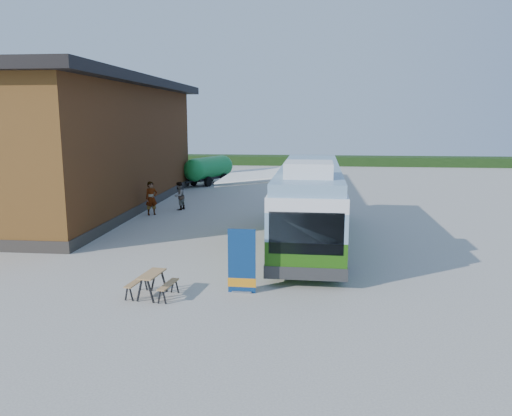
# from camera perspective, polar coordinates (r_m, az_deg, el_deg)

# --- Properties ---
(ground) EXTENTS (100.00, 100.00, 0.00)m
(ground) POSITION_cam_1_polar(r_m,az_deg,el_deg) (19.03, -2.70, -5.82)
(ground) COLOR #BCB7AD
(ground) RESTS_ON ground
(barn) EXTENTS (9.60, 21.20, 7.50)m
(barn) POSITION_cam_1_polar(r_m,az_deg,el_deg) (31.09, -19.47, 6.63)
(barn) COLOR brown
(barn) RESTS_ON ground
(hedge) EXTENTS (40.00, 3.00, 1.00)m
(hedge) POSITION_cam_1_polar(r_m,az_deg,el_deg) (56.51, 11.29, 5.30)
(hedge) COLOR #264419
(hedge) RESTS_ON ground
(bus) EXTENTS (2.85, 12.37, 3.79)m
(bus) POSITION_cam_1_polar(r_m,az_deg,el_deg) (21.25, 6.15, 0.86)
(bus) COLOR #3A7513
(bus) RESTS_ON ground
(awning) EXTENTS (2.92, 4.66, 0.54)m
(awning) POSITION_cam_1_polar(r_m,az_deg,el_deg) (20.95, 0.55, 3.38)
(awning) COLOR white
(awning) RESTS_ON ground
(banner) EXTENTS (0.87, 0.19, 2.00)m
(banner) POSITION_cam_1_polar(r_m,az_deg,el_deg) (15.24, -1.64, -6.74)
(banner) COLOR navy
(banner) RESTS_ON ground
(picnic_table) EXTENTS (1.42, 1.30, 0.73)m
(picnic_table) POSITION_cam_1_polar(r_m,az_deg,el_deg) (15.30, -11.81, -7.97)
(picnic_table) COLOR #AB7950
(picnic_table) RESTS_ON ground
(person_a) EXTENTS (0.80, 0.76, 1.84)m
(person_a) POSITION_cam_1_polar(r_m,az_deg,el_deg) (27.82, -11.87, 1.09)
(person_a) COLOR #999999
(person_a) RESTS_ON ground
(person_b) EXTENTS (0.82, 0.94, 1.63)m
(person_b) POSITION_cam_1_polar(r_m,az_deg,el_deg) (29.06, -8.79, 1.37)
(person_b) COLOR #999999
(person_b) RESTS_ON ground
(slurry_tanker) EXTENTS (3.24, 5.55, 2.18)m
(slurry_tanker) POSITION_cam_1_polar(r_m,az_deg,el_deg) (39.91, -5.40, 4.51)
(slurry_tanker) COLOR #1A903A
(slurry_tanker) RESTS_ON ground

